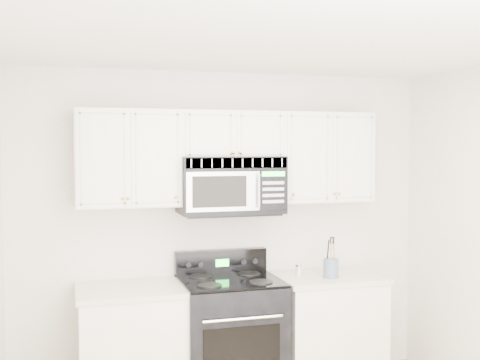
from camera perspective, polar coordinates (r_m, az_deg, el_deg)
name	(u,v)px	position (r m, az deg, el deg)	size (l,w,h in m)	color
room	(304,268)	(3.43, 6.13, -8.30)	(3.51, 3.51, 2.61)	#9D7E43
base_cabinet_left	(134,351)	(4.83, -9.98, -15.67)	(0.86, 0.65, 0.92)	white
base_cabinet_right	(327,333)	(5.24, 8.25, -14.15)	(0.86, 0.65, 0.92)	white
range	(230,335)	(4.93, -0.95, -14.52)	(0.78, 0.71, 1.12)	black
upper_cabinets	(230,153)	(4.87, -0.94, 2.58)	(2.44, 0.37, 0.75)	white
microwave	(231,185)	(4.83, -0.90, -0.45)	(0.83, 0.46, 0.46)	black
utensil_crock	(331,268)	(4.99, 8.61, -8.21)	(0.12, 0.12, 0.33)	slate
shaker_salt	(299,270)	(5.02, 5.61, -8.51)	(0.04, 0.04, 0.10)	silver
shaker_pepper	(298,270)	(5.05, 5.49, -8.49)	(0.04, 0.04, 0.09)	silver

